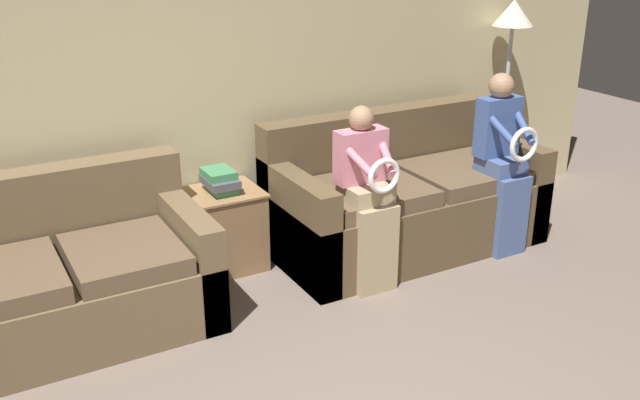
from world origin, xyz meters
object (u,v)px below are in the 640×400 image
couch_side (63,280)px  floor_lamp (512,33)px  couch_main (403,201)px  child_left_seated (368,192)px  side_shelf (223,229)px  book_stack (220,181)px  child_right_seated (504,156)px

couch_side → floor_lamp: bearing=5.5°
couch_main → child_left_seated: size_ratio=1.64×
side_shelf → book_stack: size_ratio=2.00×
couch_main → child_right_seated: bearing=-34.3°
couch_main → couch_side: bearing=-179.8°
couch_side → floor_lamp: 3.84m
couch_main → floor_lamp: (1.25, 0.35, 1.08)m
child_right_seated → floor_lamp: 1.23m
couch_side → book_stack: size_ratio=5.83×
side_shelf → book_stack: book_stack is taller
couch_main → book_stack: 1.37m
child_right_seated → side_shelf: (-1.88, 0.69, -0.42)m
couch_main → floor_lamp: size_ratio=1.16×
child_left_seated → book_stack: 1.01m
child_left_seated → floor_lamp: (1.82, 0.75, 0.77)m
couch_side → child_left_seated: size_ratio=1.38×
couch_main → couch_side: couch_main is taller
child_left_seated → side_shelf: 1.07m
child_left_seated → side_shelf: (-0.73, 0.70, -0.36)m
couch_side → child_left_seated: 1.91m
couch_side → child_right_seated: bearing=-7.3°
couch_main → side_shelf: 1.34m
side_shelf → couch_main: bearing=-12.8°
child_right_seated → side_shelf: size_ratio=2.28×
book_stack → floor_lamp: bearing=1.2°
child_right_seated → book_stack: size_ratio=4.56×
floor_lamp → couch_side: bearing=-174.5°
couch_main → side_shelf: (-1.30, 0.30, -0.06)m
child_right_seated → side_shelf: 2.04m
book_stack → floor_lamp: (2.55, 0.05, 0.78)m
couch_main → couch_side: 2.42m
floor_lamp → couch_main: bearing=-164.4°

